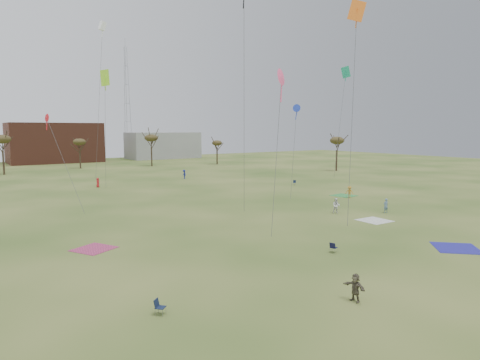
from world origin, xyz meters
TOP-DOWN VIEW (x-y plane):
  - ground at (0.00, 0.00)m, footprint 260.00×260.00m
  - spectator_fore_c at (-2.55, -3.75)m, footprint 0.53×1.57m
  - flyer_mid_b at (26.69, 22.27)m, footprint 1.21×1.31m
  - flyer_mid_c at (21.54, 12.07)m, footprint 0.71×0.53m
  - spectator_mid_e at (16.37, 15.29)m, footprint 1.13×1.13m
  - flyer_far_b at (-0.73, 55.00)m, footprint 0.90×0.98m
  - flyer_far_c at (17.63, 57.98)m, footprint 0.74×1.23m
  - blanket_blue at (13.47, -1.12)m, footprint 4.98×4.98m
  - blanket_cream at (16.76, 9.95)m, footprint 3.22×3.22m
  - blanket_plum at (-12.20, 16.18)m, footprint 4.02×4.02m
  - blanket_olive at (27.62, 24.16)m, footprint 3.54×3.54m
  - camp_chair_left at (-12.81, 1.06)m, footprint 0.74×0.74m
  - camp_chair_center at (3.83, 3.95)m, footprint 0.67×0.64m
  - camp_chair_right at (29.78, 37.86)m, footprint 0.74×0.74m
  - kites_aloft at (3.06, 29.88)m, footprint 73.05×68.96m
  - tree_line at (-2.85, 79.12)m, footprint 117.44×49.32m
  - building_brick at (5.00, 120.00)m, footprint 26.00×16.00m
  - building_grey at (40.00, 118.00)m, footprint 24.00×12.00m
  - radio_tower at (30.00, 125.00)m, footprint 1.51×1.72m

SIDE VIEW (x-z plane):
  - ground at x=0.00m, z-range 0.00..0.00m
  - blanket_blue at x=13.47m, z-range -0.01..0.02m
  - blanket_cream at x=16.76m, z-range -0.01..0.02m
  - blanket_plum at x=-12.20m, z-range -0.01..0.02m
  - blanket_olive at x=27.62m, z-range -0.01..0.02m
  - camp_chair_left at x=-12.81m, z-range -0.18..0.69m
  - camp_chair_center at x=3.83m, z-range -0.18..0.69m
  - camp_chair_right at x=29.78m, z-range -0.18..0.69m
  - flyer_far_b at x=-0.73m, z-range 0.00..1.68m
  - spectator_fore_c at x=-2.55m, z-range 0.00..1.68m
  - flyer_mid_b at x=26.69m, z-range 0.00..1.77m
  - flyer_mid_c at x=21.54m, z-range 0.00..1.77m
  - spectator_mid_e at x=16.37m, z-range 0.00..1.85m
  - flyer_far_c at x=17.63m, z-range 0.00..1.86m
  - building_grey at x=40.00m, z-range 0.00..9.00m
  - building_brick at x=5.00m, z-range 0.00..12.00m
  - tree_line at x=-2.85m, z-range 2.63..11.54m
  - radio_tower at x=30.00m, z-range -1.29..39.71m
  - kites_aloft at x=3.06m, z-range 8.00..35.85m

